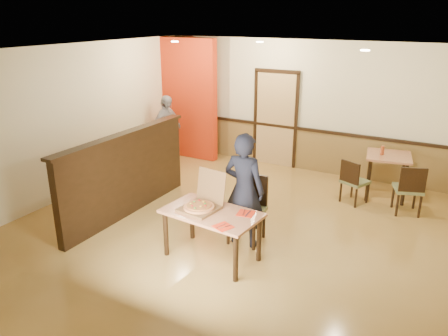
{
  "coord_description": "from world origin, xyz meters",
  "views": [
    {
      "loc": [
        2.83,
        -5.47,
        3.32
      ],
      "look_at": [
        -0.2,
        0.0,
        1.08
      ],
      "focal_mm": 35.0,
      "sensor_mm": 36.0,
      "label": 1
    }
  ],
  "objects_px": {
    "main_table": "(212,219)",
    "passerby": "(167,130)",
    "side_chair_right": "(409,188)",
    "side_table": "(388,164)",
    "diner": "(244,190)",
    "condiment": "(382,150)",
    "side_chair_left": "(353,180)",
    "pizza_box": "(201,205)",
    "diner_chair": "(249,206)"
  },
  "relations": [
    {
      "from": "main_table",
      "to": "side_table",
      "type": "xyz_separation_m",
      "value": [
        1.75,
        3.49,
        0.04
      ]
    },
    {
      "from": "side_chair_left",
      "to": "diner",
      "type": "relative_size",
      "value": 0.48
    },
    {
      "from": "main_table",
      "to": "pizza_box",
      "type": "relative_size",
      "value": 2.26
    },
    {
      "from": "diner_chair",
      "to": "condiment",
      "type": "xyz_separation_m",
      "value": [
        1.43,
        2.69,
        0.36
      ]
    },
    {
      "from": "main_table",
      "to": "side_chair_right",
      "type": "xyz_separation_m",
      "value": [
        2.23,
        2.87,
        -0.12
      ]
    },
    {
      "from": "side_table",
      "to": "main_table",
      "type": "bearing_deg",
      "value": -116.71
    },
    {
      "from": "condiment",
      "to": "side_chair_left",
      "type": "bearing_deg",
      "value": -122.29
    },
    {
      "from": "diner_chair",
      "to": "passerby",
      "type": "bearing_deg",
      "value": 140.3
    },
    {
      "from": "diner_chair",
      "to": "side_table",
      "type": "xyz_separation_m",
      "value": [
        1.55,
        2.73,
        0.1
      ]
    },
    {
      "from": "passerby",
      "to": "side_chair_right",
      "type": "bearing_deg",
      "value": -88.19
    },
    {
      "from": "diner_chair",
      "to": "side_chair_left",
      "type": "distance_m",
      "value": 2.39
    },
    {
      "from": "main_table",
      "to": "condiment",
      "type": "relative_size",
      "value": 8.39
    },
    {
      "from": "main_table",
      "to": "passerby",
      "type": "bearing_deg",
      "value": 139.05
    },
    {
      "from": "side_table",
      "to": "passerby",
      "type": "xyz_separation_m",
      "value": [
        -4.78,
        -0.37,
        0.14
      ]
    },
    {
      "from": "diner_chair",
      "to": "side_table",
      "type": "height_order",
      "value": "diner_chair"
    },
    {
      "from": "condiment",
      "to": "passerby",
      "type": "bearing_deg",
      "value": -176.09
    },
    {
      "from": "diner_chair",
      "to": "passerby",
      "type": "distance_m",
      "value": 4.01
    },
    {
      "from": "side_table",
      "to": "pizza_box",
      "type": "height_order",
      "value": "pizza_box"
    },
    {
      "from": "pizza_box",
      "to": "condiment",
      "type": "xyz_separation_m",
      "value": [
        1.81,
        3.42,
        0.13
      ]
    },
    {
      "from": "diner_chair",
      "to": "diner",
      "type": "height_order",
      "value": "diner"
    },
    {
      "from": "diner",
      "to": "diner_chair",
      "type": "bearing_deg",
      "value": -91.11
    },
    {
      "from": "diner",
      "to": "condiment",
      "type": "relative_size",
      "value": 10.36
    },
    {
      "from": "passerby",
      "to": "pizza_box",
      "type": "relative_size",
      "value": 2.54
    },
    {
      "from": "main_table",
      "to": "diner",
      "type": "distance_m",
      "value": 0.68
    },
    {
      "from": "main_table",
      "to": "diner",
      "type": "bearing_deg",
      "value": 76.23
    },
    {
      "from": "pizza_box",
      "to": "condiment",
      "type": "relative_size",
      "value": 3.7
    },
    {
      "from": "side_table",
      "to": "pizza_box",
      "type": "relative_size",
      "value": 1.45
    },
    {
      "from": "main_table",
      "to": "diner_chair",
      "type": "distance_m",
      "value": 0.78
    },
    {
      "from": "side_chair_left",
      "to": "condiment",
      "type": "height_order",
      "value": "condiment"
    },
    {
      "from": "diner_chair",
      "to": "side_chair_left",
      "type": "xyz_separation_m",
      "value": [
        1.08,
        2.13,
        -0.1
      ]
    },
    {
      "from": "diner",
      "to": "side_table",
      "type": "bearing_deg",
      "value": -118.55
    },
    {
      "from": "main_table",
      "to": "condiment",
      "type": "height_order",
      "value": "condiment"
    },
    {
      "from": "side_chair_left",
      "to": "condiment",
      "type": "xyz_separation_m",
      "value": [
        0.35,
        0.56,
        0.47
      ]
    },
    {
      "from": "side_chair_left",
      "to": "diner",
      "type": "distance_m",
      "value": 2.56
    },
    {
      "from": "diner_chair",
      "to": "pizza_box",
      "type": "height_order",
      "value": "pizza_box"
    },
    {
      "from": "passerby",
      "to": "condiment",
      "type": "distance_m",
      "value": 4.67
    },
    {
      "from": "side_chair_right",
      "to": "condiment",
      "type": "bearing_deg",
      "value": -63.71
    },
    {
      "from": "diner_chair",
      "to": "condiment",
      "type": "bearing_deg",
      "value": 58.5
    },
    {
      "from": "diner_chair",
      "to": "pizza_box",
      "type": "relative_size",
      "value": 1.64
    },
    {
      "from": "diner",
      "to": "condiment",
      "type": "bearing_deg",
      "value": -117.03
    },
    {
      "from": "diner_chair",
      "to": "pizza_box",
      "type": "bearing_deg",
      "value": -120.9
    },
    {
      "from": "diner",
      "to": "passerby",
      "type": "height_order",
      "value": "diner"
    },
    {
      "from": "side_chair_right",
      "to": "side_table",
      "type": "bearing_deg",
      "value": -72.53
    },
    {
      "from": "side_table",
      "to": "pizza_box",
      "type": "distance_m",
      "value": 3.97
    },
    {
      "from": "pizza_box",
      "to": "side_chair_right",
      "type": "bearing_deg",
      "value": 56.89
    },
    {
      "from": "diner",
      "to": "pizza_box",
      "type": "height_order",
      "value": "diner"
    },
    {
      "from": "side_table",
      "to": "diner",
      "type": "height_order",
      "value": "diner"
    },
    {
      "from": "side_chair_right",
      "to": "main_table",
      "type": "bearing_deg",
      "value": 32.02
    },
    {
      "from": "main_table",
      "to": "side_chair_right",
      "type": "distance_m",
      "value": 3.64
    },
    {
      "from": "pizza_box",
      "to": "main_table",
      "type": "bearing_deg",
      "value": 1.39
    }
  ]
}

